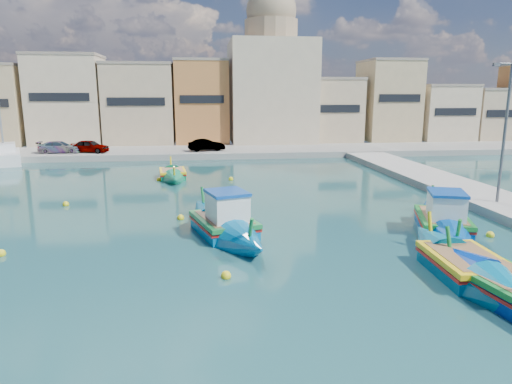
{
  "coord_description": "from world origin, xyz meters",
  "views": [
    {
      "loc": [
        1.2,
        -16.83,
        6.34
      ],
      "look_at": [
        4.0,
        6.0,
        1.4
      ],
      "focal_mm": 32.0,
      "sensor_mm": 36.0,
      "label": 1
    }
  ],
  "objects_px": {
    "quay_street_lamp": "(504,132)",
    "luzzu_green": "(173,175)",
    "yacht_north": "(5,155)",
    "luzzu_turquoise_cabin": "(443,223)",
    "luzzu_blue_cabin": "(224,225)",
    "church_block": "(271,77)",
    "luzzu_cyan_south": "(466,268)"
  },
  "relations": [
    {
      "from": "quay_street_lamp",
      "to": "luzzu_blue_cabin",
      "type": "bearing_deg",
      "value": -170.68
    },
    {
      "from": "luzzu_blue_cabin",
      "to": "church_block",
      "type": "bearing_deg",
      "value": 77.94
    },
    {
      "from": "church_block",
      "to": "luzzu_turquoise_cabin",
      "type": "height_order",
      "value": "church_block"
    },
    {
      "from": "church_block",
      "to": "yacht_north",
      "type": "distance_m",
      "value": 30.53
    },
    {
      "from": "church_block",
      "to": "luzzu_cyan_south",
      "type": "relative_size",
      "value": 2.18
    },
    {
      "from": "church_block",
      "to": "luzzu_green",
      "type": "height_order",
      "value": "church_block"
    },
    {
      "from": "luzzu_green",
      "to": "luzzu_cyan_south",
      "type": "bearing_deg",
      "value": -61.41
    },
    {
      "from": "luzzu_blue_cabin",
      "to": "yacht_north",
      "type": "distance_m",
      "value": 33.26
    },
    {
      "from": "luzzu_green",
      "to": "quay_street_lamp",
      "type": "bearing_deg",
      "value": -33.91
    },
    {
      "from": "luzzu_cyan_south",
      "to": "yacht_north",
      "type": "bearing_deg",
      "value": 130.82
    },
    {
      "from": "church_block",
      "to": "luzzu_blue_cabin",
      "type": "bearing_deg",
      "value": -102.06
    },
    {
      "from": "luzzu_blue_cabin",
      "to": "quay_street_lamp",
      "type": "bearing_deg",
      "value": 9.32
    },
    {
      "from": "luzzu_green",
      "to": "yacht_north",
      "type": "height_order",
      "value": "yacht_north"
    },
    {
      "from": "luzzu_turquoise_cabin",
      "to": "luzzu_cyan_south",
      "type": "distance_m",
      "value": 5.72
    },
    {
      "from": "luzzu_turquoise_cabin",
      "to": "yacht_north",
      "type": "height_order",
      "value": "yacht_north"
    },
    {
      "from": "quay_street_lamp",
      "to": "luzzu_green",
      "type": "height_order",
      "value": "quay_street_lamp"
    },
    {
      "from": "luzzu_turquoise_cabin",
      "to": "luzzu_green",
      "type": "height_order",
      "value": "luzzu_turquoise_cabin"
    },
    {
      "from": "luzzu_blue_cabin",
      "to": "luzzu_green",
      "type": "xyz_separation_m",
      "value": [
        -3.17,
        14.88,
        -0.15
      ]
    },
    {
      "from": "church_block",
      "to": "luzzu_blue_cabin",
      "type": "xyz_separation_m",
      "value": [
        -7.8,
        -36.5,
        -8.01
      ]
    },
    {
      "from": "church_block",
      "to": "quay_street_lamp",
      "type": "bearing_deg",
      "value": -77.65
    },
    {
      "from": "church_block",
      "to": "luzzu_cyan_south",
      "type": "xyz_separation_m",
      "value": [
        0.46,
        -42.59,
        -8.12
      ]
    },
    {
      "from": "quay_street_lamp",
      "to": "luzzu_green",
      "type": "xyz_separation_m",
      "value": [
        -18.41,
        12.38,
        -4.09
      ]
    },
    {
      "from": "church_block",
      "to": "quay_street_lamp",
      "type": "height_order",
      "value": "church_block"
    },
    {
      "from": "luzzu_cyan_south",
      "to": "church_block",
      "type": "bearing_deg",
      "value": 90.62
    },
    {
      "from": "church_block",
      "to": "yacht_north",
      "type": "height_order",
      "value": "church_block"
    },
    {
      "from": "quay_street_lamp",
      "to": "yacht_north",
      "type": "height_order",
      "value": "yacht_north"
    },
    {
      "from": "quay_street_lamp",
      "to": "luzzu_blue_cabin",
      "type": "height_order",
      "value": "quay_street_lamp"
    },
    {
      "from": "quay_street_lamp",
      "to": "yacht_north",
      "type": "distance_m",
      "value": 42.84
    },
    {
      "from": "luzzu_turquoise_cabin",
      "to": "luzzu_blue_cabin",
      "type": "relative_size",
      "value": 1.04
    },
    {
      "from": "church_block",
      "to": "luzzu_turquoise_cabin",
      "type": "bearing_deg",
      "value": -86.13
    },
    {
      "from": "luzzu_green",
      "to": "yacht_north",
      "type": "bearing_deg",
      "value": 145.13
    },
    {
      "from": "luzzu_cyan_south",
      "to": "quay_street_lamp",
      "type": "bearing_deg",
      "value": 50.89
    }
  ]
}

